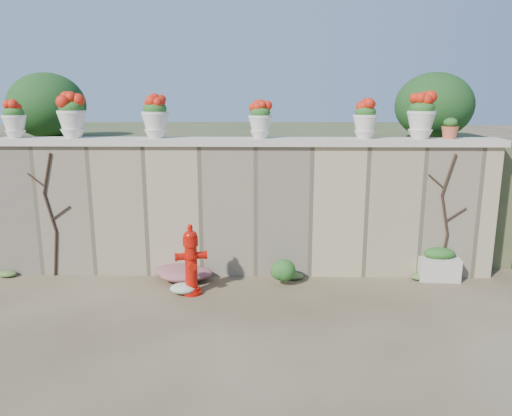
{
  "coord_description": "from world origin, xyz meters",
  "views": [
    {
      "loc": [
        0.57,
        -5.64,
        2.74
      ],
      "look_at": [
        0.42,
        1.4,
        1.13
      ],
      "focal_mm": 35.0,
      "sensor_mm": 36.0,
      "label": 1
    }
  ],
  "objects_px": {
    "planter_box": "(438,265)",
    "urn_pot_0": "(14,120)",
    "fire_hydrant": "(191,260)",
    "terracotta_pot": "(450,129)"
  },
  "relations": [
    {
      "from": "planter_box",
      "to": "urn_pot_0",
      "type": "relative_size",
      "value": 1.14
    },
    {
      "from": "planter_box",
      "to": "urn_pot_0",
      "type": "xyz_separation_m",
      "value": [
        -6.36,
        0.25,
        2.14
      ]
    },
    {
      "from": "planter_box",
      "to": "urn_pot_0",
      "type": "distance_m",
      "value": 6.72
    },
    {
      "from": "planter_box",
      "to": "fire_hydrant",
      "type": "bearing_deg",
      "value": -165.47
    },
    {
      "from": "planter_box",
      "to": "terracotta_pot",
      "type": "height_order",
      "value": "terracotta_pot"
    },
    {
      "from": "fire_hydrant",
      "to": "terracotta_pot",
      "type": "distance_m",
      "value": 4.21
    },
    {
      "from": "fire_hydrant",
      "to": "planter_box",
      "type": "distance_m",
      "value": 3.71
    },
    {
      "from": "planter_box",
      "to": "terracotta_pot",
      "type": "bearing_deg",
      "value": 75.14
    },
    {
      "from": "urn_pot_0",
      "to": "planter_box",
      "type": "bearing_deg",
      "value": -2.25
    },
    {
      "from": "planter_box",
      "to": "terracotta_pot",
      "type": "relative_size",
      "value": 2.12
    }
  ]
}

